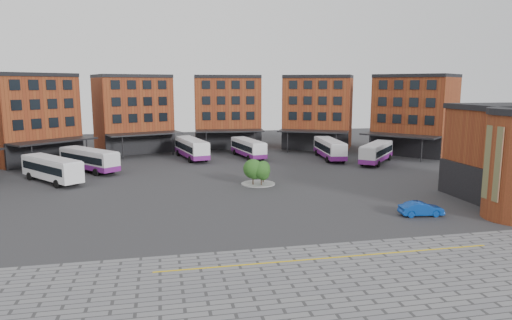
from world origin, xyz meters
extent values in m
plane|color=#28282B|center=(0.00, 0.00, 0.00)|extent=(160.00, 160.00, 0.00)
cube|color=slate|center=(2.00, -22.00, 0.01)|extent=(50.00, 22.00, 0.02)
cube|color=gold|center=(2.00, -14.00, 0.03)|extent=(26.00, 0.15, 0.02)
cube|color=brown|center=(-31.45, 36.93, 7.00)|extent=(16.35, 16.13, 14.00)
cube|color=black|center=(-28.20, 33.32, 2.00)|extent=(10.00, 9.07, 4.00)
cube|color=black|center=(-31.45, 36.93, 14.30)|extent=(16.55, 16.35, 0.60)
cube|color=black|center=(-28.07, 33.17, 9.20)|extent=(8.60, 7.77, 8.00)
cube|color=black|center=(-26.63, 31.58, 4.00)|extent=(12.61, 11.97, 0.25)
cylinder|color=black|center=(-28.81, 27.19, 2.00)|extent=(0.20, 0.20, 4.00)
cylinder|color=black|center=(-22.05, 33.28, 2.00)|extent=(0.20, 0.20, 4.00)
cube|color=brown|center=(-15.30, 46.44, 7.00)|extent=(15.55, 13.69, 14.00)
cube|color=black|center=(-13.72, 41.85, 2.00)|extent=(12.45, 4.71, 4.00)
cube|color=black|center=(-15.30, 46.44, 14.30)|extent=(15.65, 13.97, 0.60)
cube|color=black|center=(-13.66, 41.66, 9.20)|extent=(10.87, 3.87, 8.00)
cube|color=black|center=(-12.96, 39.63, 4.00)|extent=(13.72, 8.39, 0.25)
cylinder|color=black|center=(-16.67, 36.45, 2.00)|extent=(0.20, 0.20, 4.00)
cylinder|color=black|center=(-8.07, 39.41, 2.00)|extent=(0.20, 0.20, 4.00)
cube|color=brown|center=(3.28, 48.89, 7.00)|extent=(13.67, 10.88, 14.00)
cube|color=black|center=(2.94, 44.05, 2.00)|extent=(13.00, 1.41, 4.00)
cube|color=black|center=(3.28, 48.89, 14.30)|extent=(13.69, 11.18, 0.60)
cube|color=black|center=(2.93, 43.85, 9.20)|extent=(11.42, 0.95, 8.00)
cube|color=black|center=(2.78, 41.70, 4.00)|extent=(13.28, 5.30, 0.25)
cylinder|color=black|center=(-1.89, 40.22, 2.00)|extent=(0.20, 0.20, 4.00)
cylinder|color=black|center=(7.19, 39.59, 2.00)|extent=(0.20, 0.20, 4.00)
cube|color=brown|center=(21.34, 43.88, 7.00)|extent=(16.12, 14.81, 14.00)
cube|color=black|center=(19.14, 39.56, 2.00)|extent=(11.81, 6.35, 4.00)
cube|color=black|center=(21.34, 43.88, 14.30)|extent=(16.26, 15.08, 0.60)
cube|color=black|center=(19.04, 39.38, 9.20)|extent=(10.26, 5.33, 8.00)
cube|color=black|center=(18.07, 37.46, 4.00)|extent=(13.58, 9.82, 0.25)
cylinder|color=black|center=(13.20, 37.92, 2.00)|extent=(0.20, 0.20, 4.00)
cylinder|color=black|center=(21.31, 33.79, 2.00)|extent=(0.20, 0.20, 4.00)
cube|color=brown|center=(36.00, 32.21, 7.00)|extent=(16.02, 16.39, 14.00)
cube|color=black|center=(32.29, 29.09, 2.00)|extent=(8.74, 10.28, 4.00)
cube|color=black|center=(36.00, 32.21, 14.30)|extent=(16.25, 16.58, 0.60)
cube|color=black|center=(32.14, 28.96, 9.20)|extent=(7.47, 8.86, 8.00)
cube|color=black|center=(30.49, 27.58, 4.00)|extent=(11.73, 12.79, 0.25)
cylinder|color=black|center=(26.19, 29.91, 2.00)|extent=(0.20, 0.20, 4.00)
cylinder|color=black|center=(32.03, 22.94, 2.00)|extent=(0.20, 0.20, 4.00)
cube|color=black|center=(22.90, -2.00, 2.00)|extent=(0.40, 12.00, 4.00)
cube|color=red|center=(20.10, -8.00, 5.50)|extent=(0.12, 2.20, 7.00)
cylinder|color=gray|center=(2.00, 12.00, 0.06)|extent=(4.40, 4.40, 0.12)
cylinder|color=#332114|center=(1.20, 11.40, 0.78)|extent=(0.14, 0.14, 1.55)
sphere|color=#1B4818|center=(1.20, 11.40, 2.17)|extent=(2.50, 2.50, 2.50)
sphere|color=#1B4818|center=(1.40, 11.25, 1.71)|extent=(1.75, 1.75, 1.75)
cylinder|color=#332114|center=(2.80, 12.60, 0.73)|extent=(0.14, 0.14, 1.46)
sphere|color=#1B4818|center=(2.80, 12.60, 2.04)|extent=(1.78, 1.78, 1.78)
sphere|color=#1B4818|center=(3.00, 12.45, 1.60)|extent=(1.25, 1.25, 1.25)
cylinder|color=#332114|center=(2.20, 11.00, 0.71)|extent=(0.14, 0.14, 1.41)
sphere|color=#1B4818|center=(2.20, 11.00, 1.98)|extent=(2.26, 2.26, 2.26)
sphere|color=#1B4818|center=(2.40, 10.85, 1.55)|extent=(1.58, 1.58, 1.58)
cube|color=white|center=(-24.35, 18.68, 1.89)|extent=(9.33, 10.85, 2.61)
cube|color=black|center=(-24.35, 18.68, 2.08)|extent=(8.79, 10.15, 1.01)
cube|color=silver|center=(-24.35, 18.68, 3.25)|extent=(8.95, 10.42, 0.13)
cube|color=black|center=(-27.90, 23.21, 2.13)|extent=(1.85, 1.49, 1.17)
cylinder|color=black|center=(-27.71, 20.81, 0.53)|extent=(0.91, 1.03, 1.06)
cylinder|color=black|center=(-25.62, 22.45, 0.53)|extent=(0.91, 1.03, 1.06)
cylinder|color=black|center=(-23.08, 14.91, 0.53)|extent=(0.91, 1.03, 1.06)
cylinder|color=black|center=(-20.99, 16.56, 0.53)|extent=(0.91, 1.03, 1.06)
cube|color=silver|center=(-20.69, 25.69, 1.90)|extent=(9.58, 10.76, 2.62)
cube|color=black|center=(-20.69, 25.69, 2.09)|extent=(9.03, 10.08, 1.02)
cube|color=silver|center=(-20.69, 25.69, 3.26)|extent=(9.20, 10.33, 0.13)
cube|color=black|center=(-24.39, 30.15, 2.14)|extent=(1.83, 1.55, 1.18)
cube|color=#6B1A75|center=(-20.69, 25.69, 0.96)|extent=(9.64, 10.82, 0.75)
cylinder|color=black|center=(-24.13, 27.74, 0.54)|extent=(0.93, 1.03, 1.07)
cylinder|color=black|center=(-22.07, 29.45, 0.54)|extent=(0.93, 1.03, 1.07)
cylinder|color=black|center=(-19.31, 21.94, 0.54)|extent=(0.93, 1.03, 1.07)
cylinder|color=black|center=(-17.25, 23.65, 0.54)|extent=(0.93, 1.03, 1.07)
cube|color=white|center=(-5.04, 34.30, 1.98)|extent=(5.30, 12.61, 2.74)
cube|color=black|center=(-5.04, 34.30, 2.18)|extent=(5.15, 11.66, 1.06)
cube|color=silver|center=(-5.04, 34.30, 3.41)|extent=(5.09, 12.11, 0.13)
cube|color=black|center=(-6.30, 40.22, 2.24)|extent=(2.35, 0.61, 1.23)
cube|color=#6B1A75|center=(-5.04, 34.30, 1.01)|extent=(5.35, 12.66, 0.78)
cylinder|color=black|center=(-7.23, 37.86, 0.56)|extent=(0.56, 1.16, 1.12)
cylinder|color=black|center=(-4.50, 38.44, 0.56)|extent=(0.56, 1.16, 1.12)
cylinder|color=black|center=(-5.59, 30.16, 0.56)|extent=(0.56, 1.16, 1.12)
cylinder|color=black|center=(-2.85, 30.74, 0.56)|extent=(0.56, 1.16, 1.12)
cube|color=white|center=(4.85, 33.66, 1.81)|extent=(4.45, 11.52, 2.50)
cube|color=black|center=(4.85, 33.66, 1.99)|extent=(4.35, 10.64, 0.97)
cube|color=silver|center=(4.85, 33.66, 3.12)|extent=(4.27, 11.06, 0.12)
cube|color=black|center=(3.90, 39.10, 2.04)|extent=(2.16, 0.49, 1.12)
cube|color=#6B1A75|center=(4.85, 33.66, 0.92)|extent=(4.49, 11.56, 0.72)
cylinder|color=black|center=(2.97, 36.98, 0.51)|extent=(0.48, 1.06, 1.02)
cylinder|color=black|center=(5.49, 37.42, 0.51)|extent=(0.48, 1.06, 1.02)
cylinder|color=black|center=(4.20, 29.89, 0.51)|extent=(0.48, 1.06, 1.02)
cylinder|color=black|center=(6.72, 30.33, 0.51)|extent=(0.48, 1.06, 1.02)
cube|color=white|center=(18.33, 29.23, 1.93)|extent=(3.89, 12.17, 2.66)
cube|color=black|center=(18.33, 29.23, 2.12)|extent=(3.86, 11.23, 1.03)
cube|color=silver|center=(18.33, 29.23, 3.32)|extent=(3.74, 11.69, 0.13)
cube|color=black|center=(18.91, 35.09, 2.17)|extent=(2.31, 0.35, 1.20)
cube|color=#6B1A75|center=(18.33, 29.23, 0.98)|extent=(3.94, 12.22, 0.76)
cylinder|color=black|center=(17.35, 33.18, 0.54)|extent=(0.43, 1.11, 1.09)
cylinder|color=black|center=(20.06, 32.91, 0.54)|extent=(0.43, 1.11, 1.09)
cylinder|color=black|center=(16.59, 25.56, 0.54)|extent=(0.43, 1.11, 1.09)
cylinder|color=black|center=(19.30, 25.29, 0.54)|extent=(0.43, 1.11, 1.09)
cube|color=silver|center=(24.37, 23.77, 1.86)|extent=(9.55, 10.44, 2.57)
cube|color=black|center=(24.37, 23.77, 2.05)|extent=(8.99, 9.79, 1.00)
cube|color=silver|center=(24.37, 23.77, 3.20)|extent=(9.17, 10.03, 0.13)
cube|color=black|center=(28.09, 28.05, 2.10)|extent=(1.76, 1.55, 1.15)
cube|color=#6B1A75|center=(24.37, 23.77, 0.94)|extent=(9.61, 10.50, 0.73)
cylinder|color=black|center=(25.80, 27.42, 0.52)|extent=(0.93, 1.00, 1.05)
cylinder|color=black|center=(27.78, 25.70, 0.52)|extent=(0.93, 1.00, 1.05)
cylinder|color=black|center=(20.96, 21.84, 0.52)|extent=(0.93, 1.00, 1.05)
cylinder|color=black|center=(22.94, 20.12, 0.52)|extent=(0.93, 1.00, 1.05)
imported|color=#0B3693|center=(14.69, -5.34, 0.70)|extent=(4.40, 1.94, 1.40)
camera|label=1|loc=(-10.11, -44.46, 12.79)|focal=32.00mm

